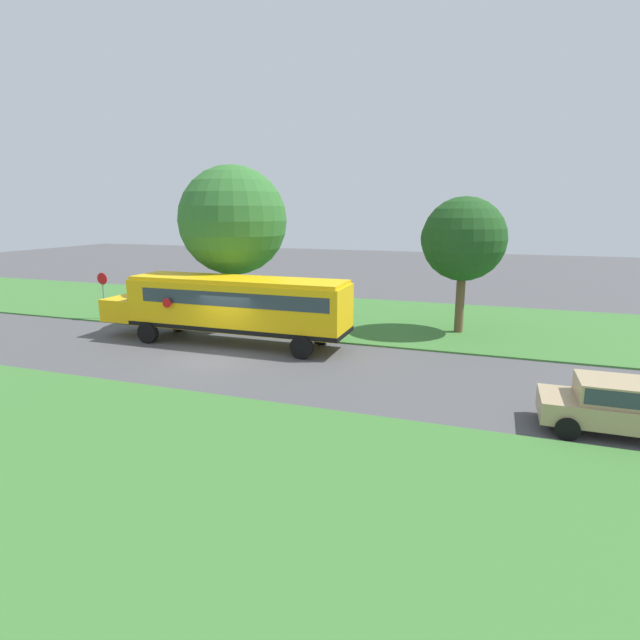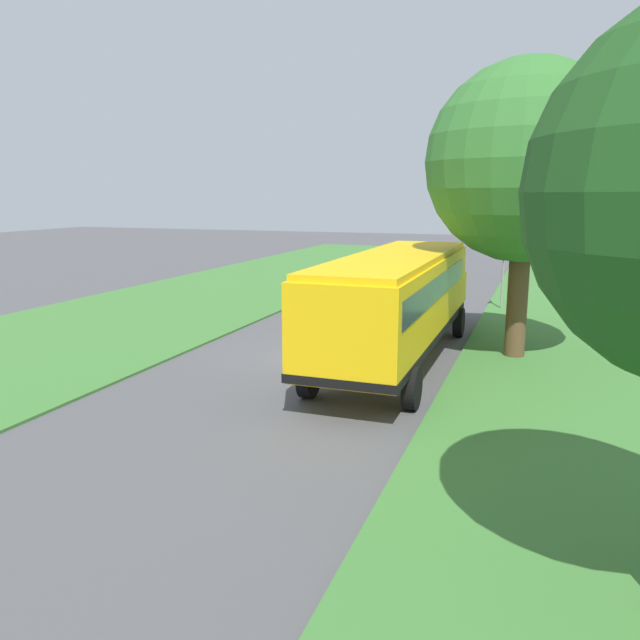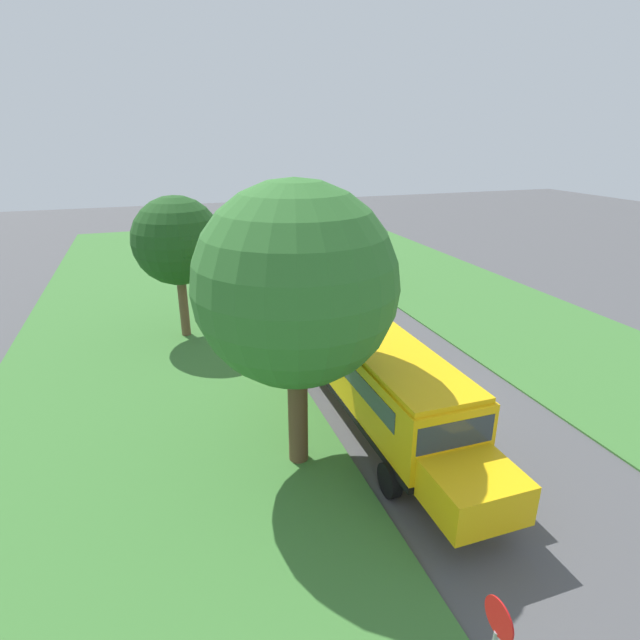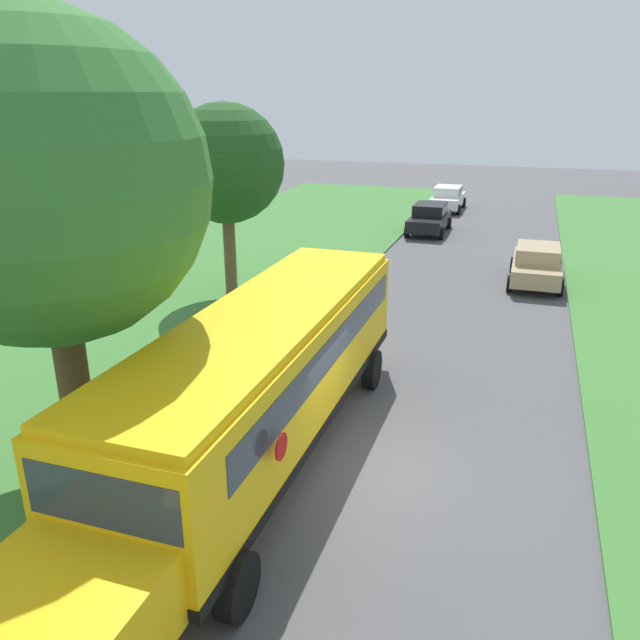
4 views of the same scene
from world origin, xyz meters
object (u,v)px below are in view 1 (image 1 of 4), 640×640
stop_sign (103,290)px  oak_tree_roadside_mid (460,239)px  car_tan_nearest (622,404)px  oak_tree_beside_bus (233,221)px  school_bus (232,304)px

stop_sign → oak_tree_roadside_mid: bearing=99.8°
car_tan_nearest → oak_tree_beside_bus: bearing=-116.6°
car_tan_nearest → oak_tree_beside_bus: 19.28m
school_bus → stop_sign: size_ratio=4.53×
school_bus → car_tan_nearest: 16.01m
school_bus → stop_sign: bearing=-103.2°
car_tan_nearest → stop_sign: stop_sign is taller
oak_tree_roadside_mid → stop_sign: oak_tree_roadside_mid is taller
car_tan_nearest → oak_tree_roadside_mid: oak_tree_roadside_mid is taller
school_bus → stop_sign: school_bus is taller
oak_tree_roadside_mid → stop_sign: size_ratio=2.52×
school_bus → oak_tree_roadside_mid: bearing=119.8°
oak_tree_beside_bus → stop_sign: oak_tree_beside_bus is taller
school_bus → oak_tree_beside_bus: 5.18m
school_bus → car_tan_nearest: size_ratio=2.82×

